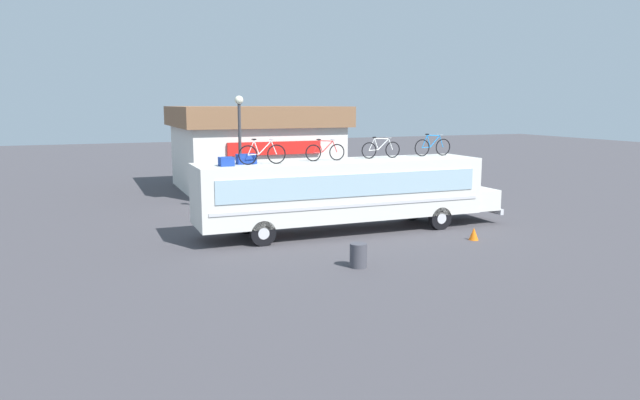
{
  "coord_description": "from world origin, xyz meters",
  "views": [
    {
      "loc": [
        -9.46,
        -21.29,
        5.1
      ],
      "look_at": [
        -0.91,
        0.0,
        1.35
      ],
      "focal_mm": 33.18,
      "sensor_mm": 36.0,
      "label": 1
    }
  ],
  "objects_px": {
    "rooftop_bicycle_3": "(381,149)",
    "trash_bin": "(358,255)",
    "bus": "(346,190)",
    "rooftop_bicycle_4": "(433,147)",
    "rooftop_bicycle_2": "(325,152)",
    "rooftop_bicycle_1": "(262,154)",
    "luggage_bag_1": "(226,162)",
    "traffic_cone": "(474,234)",
    "luggage_bag_2": "(246,159)",
    "street_lamp": "(240,138)"
  },
  "relations": [
    {
      "from": "luggage_bag_2",
      "to": "rooftop_bicycle_1",
      "type": "relative_size",
      "value": 0.39
    },
    {
      "from": "rooftop_bicycle_1",
      "to": "luggage_bag_1",
      "type": "bearing_deg",
      "value": -177.83
    },
    {
      "from": "rooftop_bicycle_3",
      "to": "trash_bin",
      "type": "relative_size",
      "value": 2.31
    },
    {
      "from": "luggage_bag_2",
      "to": "street_lamp",
      "type": "height_order",
      "value": "street_lamp"
    },
    {
      "from": "bus",
      "to": "luggage_bag_2",
      "type": "distance_m",
      "value": 4.28
    },
    {
      "from": "rooftop_bicycle_4",
      "to": "traffic_cone",
      "type": "relative_size",
      "value": 3.73
    },
    {
      "from": "rooftop_bicycle_3",
      "to": "rooftop_bicycle_4",
      "type": "xyz_separation_m",
      "value": [
        2.57,
        0.14,
        0.03
      ]
    },
    {
      "from": "rooftop_bicycle_3",
      "to": "trash_bin",
      "type": "xyz_separation_m",
      "value": [
        -3.51,
        -5.28,
        -2.87
      ]
    },
    {
      "from": "luggage_bag_2",
      "to": "rooftop_bicycle_2",
      "type": "height_order",
      "value": "rooftop_bicycle_2"
    },
    {
      "from": "rooftop_bicycle_1",
      "to": "street_lamp",
      "type": "distance_m",
      "value": 5.44
    },
    {
      "from": "rooftop_bicycle_2",
      "to": "bus",
      "type": "bearing_deg",
      "value": -7.13
    },
    {
      "from": "luggage_bag_1",
      "to": "rooftop_bicycle_2",
      "type": "height_order",
      "value": "rooftop_bicycle_2"
    },
    {
      "from": "rooftop_bicycle_2",
      "to": "street_lamp",
      "type": "bearing_deg",
      "value": 113.06
    },
    {
      "from": "luggage_bag_1",
      "to": "traffic_cone",
      "type": "relative_size",
      "value": 1.15
    },
    {
      "from": "luggage_bag_1",
      "to": "traffic_cone",
      "type": "distance_m",
      "value": 9.63
    },
    {
      "from": "bus",
      "to": "traffic_cone",
      "type": "distance_m",
      "value": 5.22
    },
    {
      "from": "bus",
      "to": "luggage_bag_1",
      "type": "height_order",
      "value": "luggage_bag_1"
    },
    {
      "from": "luggage_bag_1",
      "to": "rooftop_bicycle_3",
      "type": "xyz_separation_m",
      "value": [
        6.59,
        0.62,
        0.22
      ]
    },
    {
      "from": "rooftop_bicycle_1",
      "to": "rooftop_bicycle_4",
      "type": "relative_size",
      "value": 1.03
    },
    {
      "from": "rooftop_bicycle_2",
      "to": "rooftop_bicycle_3",
      "type": "height_order",
      "value": "rooftop_bicycle_3"
    },
    {
      "from": "trash_bin",
      "to": "traffic_cone",
      "type": "distance_m",
      "value": 5.94
    },
    {
      "from": "luggage_bag_1",
      "to": "bus",
      "type": "bearing_deg",
      "value": 3.83
    },
    {
      "from": "luggage_bag_1",
      "to": "rooftop_bicycle_2",
      "type": "relative_size",
      "value": 0.33
    },
    {
      "from": "bus",
      "to": "rooftop_bicycle_4",
      "type": "relative_size",
      "value": 7.26
    },
    {
      "from": "rooftop_bicycle_4",
      "to": "street_lamp",
      "type": "relative_size",
      "value": 0.33
    },
    {
      "from": "rooftop_bicycle_2",
      "to": "street_lamp",
      "type": "distance_m",
      "value": 5.47
    },
    {
      "from": "rooftop_bicycle_1",
      "to": "rooftop_bicycle_3",
      "type": "distance_m",
      "value": 5.26
    },
    {
      "from": "bus",
      "to": "rooftop_bicycle_4",
      "type": "height_order",
      "value": "rooftop_bicycle_4"
    },
    {
      "from": "luggage_bag_2",
      "to": "rooftop_bicycle_4",
      "type": "relative_size",
      "value": 0.4
    },
    {
      "from": "traffic_cone",
      "to": "bus",
      "type": "bearing_deg",
      "value": 140.09
    },
    {
      "from": "luggage_bag_1",
      "to": "traffic_cone",
      "type": "bearing_deg",
      "value": -18.26
    },
    {
      "from": "bus",
      "to": "rooftop_bicycle_2",
      "type": "distance_m",
      "value": 1.78
    },
    {
      "from": "bus",
      "to": "trash_bin",
      "type": "relative_size",
      "value": 16.85
    },
    {
      "from": "luggage_bag_2",
      "to": "traffic_cone",
      "type": "bearing_deg",
      "value": -22.81
    },
    {
      "from": "luggage_bag_2",
      "to": "street_lamp",
      "type": "bearing_deg",
      "value": 78.3
    },
    {
      "from": "luggage_bag_1",
      "to": "luggage_bag_2",
      "type": "bearing_deg",
      "value": 26.88
    },
    {
      "from": "rooftop_bicycle_4",
      "to": "rooftop_bicycle_3",
      "type": "bearing_deg",
      "value": -176.89
    },
    {
      "from": "bus",
      "to": "rooftop_bicycle_2",
      "type": "xyz_separation_m",
      "value": [
        -0.87,
        0.11,
        1.55
      ]
    },
    {
      "from": "traffic_cone",
      "to": "rooftop_bicycle_3",
      "type": "bearing_deg",
      "value": 121.61
    },
    {
      "from": "rooftop_bicycle_3",
      "to": "luggage_bag_1",
      "type": "bearing_deg",
      "value": -174.58
    },
    {
      "from": "luggage_bag_2",
      "to": "rooftop_bicycle_2",
      "type": "bearing_deg",
      "value": 0.07
    },
    {
      "from": "rooftop_bicycle_4",
      "to": "rooftop_bicycle_2",
      "type": "bearing_deg",
      "value": -176.34
    },
    {
      "from": "rooftop_bicycle_3",
      "to": "trash_bin",
      "type": "bearing_deg",
      "value": -123.61
    },
    {
      "from": "bus",
      "to": "rooftop_bicycle_4",
      "type": "bearing_deg",
      "value": 5.85
    },
    {
      "from": "rooftop_bicycle_2",
      "to": "trash_bin",
      "type": "relative_size",
      "value": 2.16
    },
    {
      "from": "luggage_bag_1",
      "to": "street_lamp",
      "type": "height_order",
      "value": "street_lamp"
    },
    {
      "from": "rooftop_bicycle_1",
      "to": "rooftop_bicycle_2",
      "type": "height_order",
      "value": "rooftop_bicycle_1"
    },
    {
      "from": "rooftop_bicycle_3",
      "to": "traffic_cone",
      "type": "xyz_separation_m",
      "value": [
        2.16,
        -3.51,
        -3.01
      ]
    },
    {
      "from": "luggage_bag_1",
      "to": "street_lamp",
      "type": "relative_size",
      "value": 0.1
    },
    {
      "from": "luggage_bag_2",
      "to": "rooftop_bicycle_3",
      "type": "xyz_separation_m",
      "value": [
        5.73,
        0.19,
        0.19
      ]
    }
  ]
}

